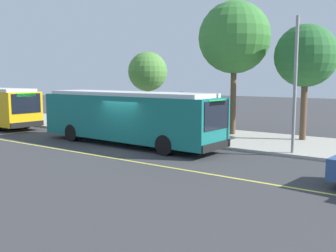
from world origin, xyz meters
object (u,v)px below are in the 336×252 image
object	(u,v)px
transit_bus_main	(128,116)
pedestrian_commuter	(146,117)
waiting_bench	(176,124)
route_sign_post	(182,109)

from	to	relation	value
transit_bus_main	pedestrian_commuter	world-z (taller)	transit_bus_main
waiting_bench	pedestrian_commuter	world-z (taller)	pedestrian_commuter
waiting_bench	pedestrian_commuter	distance (m)	2.09
waiting_bench	route_sign_post	size ratio (longest dim) A/B	0.57
transit_bus_main	route_sign_post	distance (m)	3.13
waiting_bench	transit_bus_main	bearing A→B (deg)	-84.79
transit_bus_main	waiting_bench	size ratio (longest dim) A/B	7.22
transit_bus_main	waiting_bench	bearing A→B (deg)	95.21
transit_bus_main	route_sign_post	xyz separation A→B (m)	(2.05, 2.33, 0.34)
transit_bus_main	waiting_bench	xyz separation A→B (m)	(-0.49, 5.35, -0.98)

